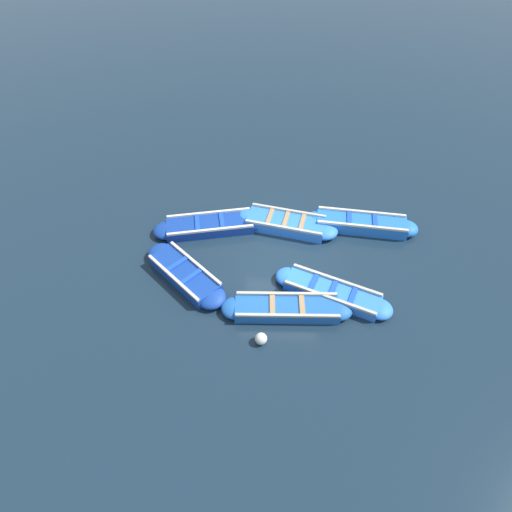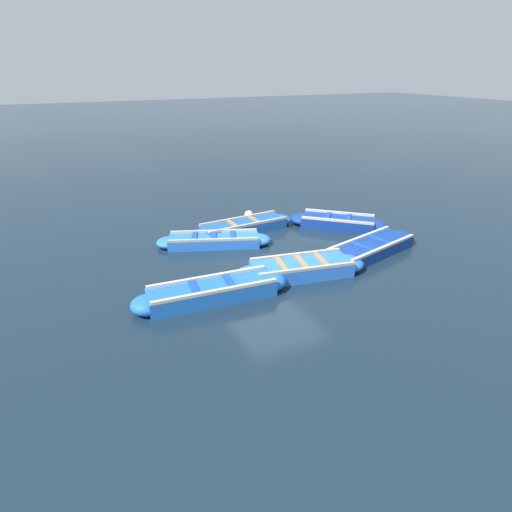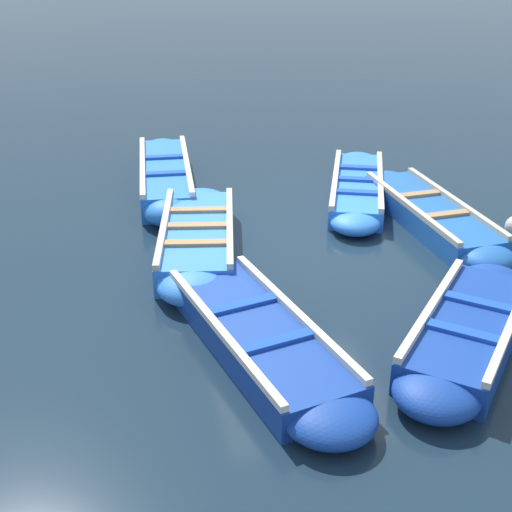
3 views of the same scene
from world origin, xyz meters
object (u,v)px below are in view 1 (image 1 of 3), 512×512
(boat_outer_right, at_px, (332,292))
(boat_centre, at_px, (361,224))
(boat_alongside, at_px, (286,224))
(boat_mid_row, at_px, (287,308))
(boat_bow_out, at_px, (185,274))
(boat_inner_gap, at_px, (210,226))
(buoy_orange_near, at_px, (261,339))

(boat_outer_right, height_order, boat_centre, boat_centre)
(boat_alongside, relative_size, boat_outer_right, 1.03)
(boat_mid_row, bearing_deg, boat_bow_out, 161.61)
(boat_inner_gap, relative_size, buoy_orange_near, 11.94)
(buoy_orange_near, bearing_deg, boat_mid_row, 57.13)
(buoy_orange_near, bearing_deg, boat_inner_gap, 115.27)
(boat_bow_out, height_order, buoy_orange_near, boat_bow_out)
(boat_alongside, height_order, boat_centre, boat_centre)
(boat_outer_right, relative_size, buoy_orange_near, 10.82)
(boat_inner_gap, relative_size, boat_mid_row, 1.05)
(boat_bow_out, distance_m, boat_alongside, 3.70)
(boat_outer_right, height_order, buoy_orange_near, boat_outer_right)
(boat_bow_out, bearing_deg, boat_mid_row, -18.39)
(boat_outer_right, xyz_separation_m, buoy_orange_near, (-1.87, -1.62, 0.00))
(boat_mid_row, xyz_separation_m, buoy_orange_near, (-0.63, -0.97, -0.01))
(boat_bow_out, bearing_deg, buoy_orange_near, -40.06)
(boat_bow_out, bearing_deg, boat_alongside, 39.77)
(boat_bow_out, relative_size, boat_outer_right, 0.86)
(boat_alongside, xyz_separation_m, boat_outer_right, (1.35, -2.70, -0.03))
(boat_alongside, xyz_separation_m, boat_mid_row, (0.11, -3.35, -0.02))
(boat_centre, bearing_deg, boat_alongside, -176.46)
(boat_mid_row, distance_m, buoy_orange_near, 1.16)
(boat_centre, distance_m, buoy_orange_near, 5.36)
(boat_inner_gap, relative_size, boat_centre, 1.02)
(boat_bow_out, relative_size, boat_alongside, 0.83)
(boat_bow_out, relative_size, boat_inner_gap, 0.78)
(boat_inner_gap, distance_m, boat_outer_right, 4.51)
(boat_outer_right, bearing_deg, buoy_orange_near, -139.16)
(boat_inner_gap, height_order, boat_outer_right, boat_inner_gap)
(boat_mid_row, bearing_deg, boat_alongside, 91.84)
(boat_alongside, xyz_separation_m, boat_inner_gap, (-2.44, -0.26, -0.02))
(boat_outer_right, bearing_deg, boat_inner_gap, 147.18)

